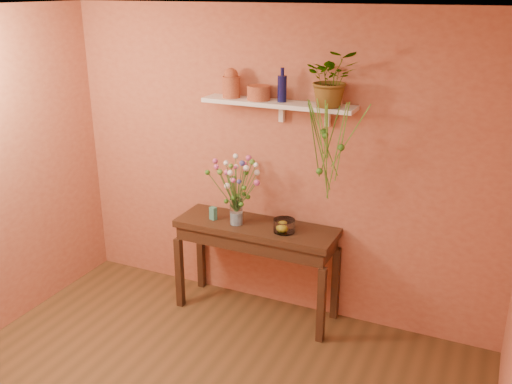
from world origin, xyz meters
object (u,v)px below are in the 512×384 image
object	(u,v)px
blue_bottle	(282,88)
spider_plant	(332,78)
terracotta_jug	(231,83)
bouquet	(237,177)
sideboard	(256,238)
glass_vase	(236,213)
glass_bowl	(284,226)

from	to	relation	value
blue_bottle	spider_plant	distance (m)	0.44
terracotta_jug	bouquet	size ratio (longest dim) A/B	0.49
sideboard	spider_plant	world-z (taller)	spider_plant
spider_plant	glass_vase	size ratio (longest dim) A/B	1.90
terracotta_jug	blue_bottle	xyz separation A→B (m)	(0.46, -0.00, -0.01)
blue_bottle	glass_bowl	xyz separation A→B (m)	(0.10, -0.16, -1.13)
glass_bowl	spider_plant	bearing A→B (deg)	23.09
terracotta_jug	bouquet	world-z (taller)	terracotta_jug
glass_bowl	sideboard	bearing A→B (deg)	171.49
spider_plant	glass_vase	distance (m)	1.42
sideboard	terracotta_jug	xyz separation A→B (m)	(-0.29, 0.12, 1.31)
blue_bottle	sideboard	bearing A→B (deg)	-144.93
spider_plant	blue_bottle	bearing A→B (deg)	176.06
sideboard	glass_vase	distance (m)	0.28
terracotta_jug	blue_bottle	size ratio (longest dim) A/B	0.90
spider_plant	glass_bowl	xyz separation A→B (m)	(-0.32, -0.14, -1.24)
blue_bottle	glass_vase	size ratio (longest dim) A/B	1.19
terracotta_jug	glass_bowl	world-z (taller)	terracotta_jug
terracotta_jug	bouquet	xyz separation A→B (m)	(0.13, -0.17, -0.76)
terracotta_jug	bouquet	distance (m)	0.79
spider_plant	glass_vase	world-z (taller)	spider_plant
glass_vase	glass_bowl	bearing A→B (deg)	2.28
glass_bowl	blue_bottle	bearing A→B (deg)	122.27
glass_vase	bouquet	world-z (taller)	bouquet
blue_bottle	bouquet	world-z (taller)	blue_bottle
terracotta_jug	bouquet	bearing A→B (deg)	-52.59
bouquet	glass_bowl	xyz separation A→B (m)	(0.43, 0.01, -0.38)
terracotta_jug	spider_plant	bearing A→B (deg)	-1.90
spider_plant	glass_bowl	bearing A→B (deg)	-156.91
sideboard	blue_bottle	xyz separation A→B (m)	(0.18, 0.12, 1.31)
blue_bottle	terracotta_jug	bearing A→B (deg)	179.97
terracotta_jug	blue_bottle	bearing A→B (deg)	-0.03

